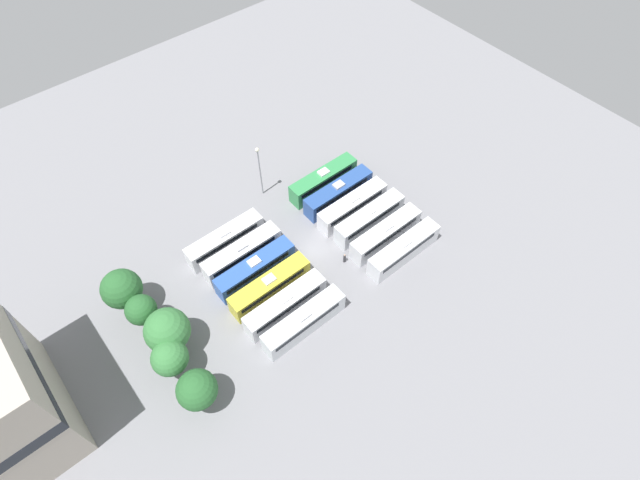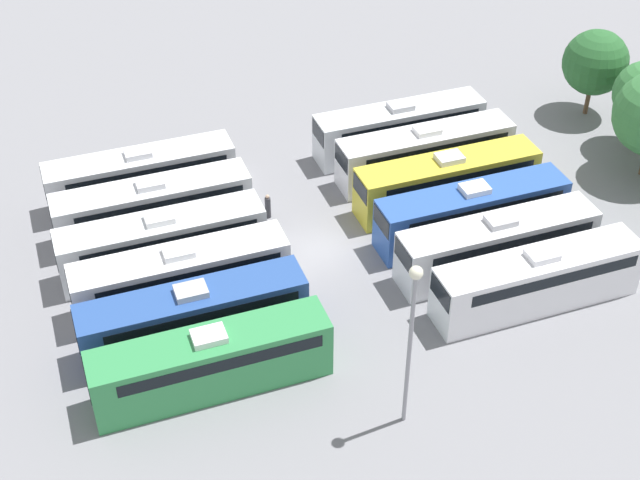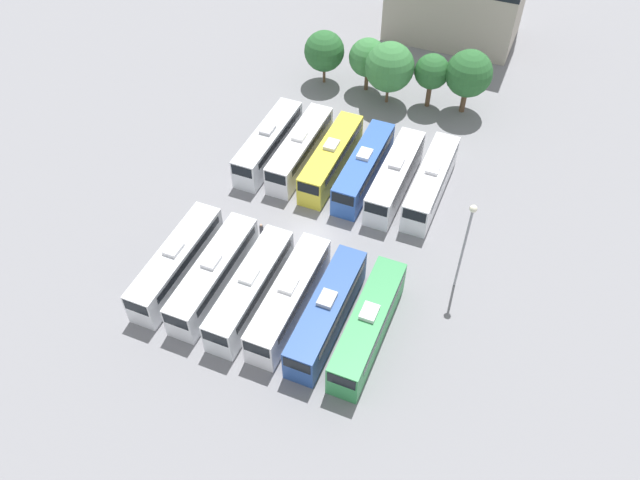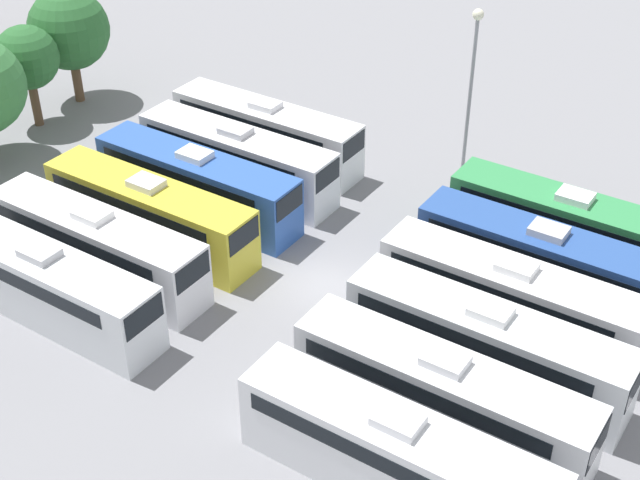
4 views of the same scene
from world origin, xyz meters
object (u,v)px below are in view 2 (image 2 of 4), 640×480
Objects in this scene: bus_5 at (212,361)px; bus_10 at (498,244)px; bus_4 at (194,315)px; tree_0 at (595,62)px; bus_8 at (448,180)px; worker_person at (268,207)px; bus_3 at (182,275)px; bus_11 at (538,279)px; bus_6 at (400,127)px; bus_0 at (142,175)px; bus_9 at (472,211)px; bus_2 at (163,241)px; light_pole at (412,324)px; bus_7 at (426,152)px; bus_1 at (154,206)px.

bus_10 is at bearing 101.08° from bus_5.
tree_0 is (-13.33, 32.03, 2.27)m from bus_4.
bus_4 is at bearing -69.29° from bus_8.
bus_10 is at bearing 49.58° from worker_person.
bus_8 is at bearing 100.85° from bus_3.
tree_0 reaches higher than bus_11.
bus_6 is (-13.38, 17.27, 0.00)m from bus_4.
bus_3 and bus_4 have the same top height.
bus_0 is 1.00× the size of bus_9.
bus_2 is 1.24× the size of light_pole.
bus_0 and bus_4 have the same top height.
bus_2 is at bearing -110.60° from bus_10.
tree_0 is (0.04, 14.75, 2.27)m from bus_6.
bus_9 is 7.04× the size of worker_person.
light_pole reaches higher than bus_9.
bus_2 is 1.00× the size of bus_10.
worker_person is at bearing -118.64° from bus_9.
bus_7 is 1.00× the size of bus_9.
light_pole reaches higher than bus_0.
tree_0 is at bearing 101.87° from bus_2.
bus_3 reaches higher than worker_person.
bus_10 is 1.83× the size of tree_0.
bus_3 is 6.68m from bus_5.
bus_5 is 1.00× the size of bus_8.
bus_0 is at bearing -90.40° from tree_0.
worker_person is (1.02, 6.68, -1.00)m from bus_1.
bus_10 is at bearing -47.81° from tree_0.
bus_4 and bus_9 have the same top height.
worker_person is (-9.06, -10.64, -1.00)m from bus_10.
light_pole reaches higher than bus_10.
bus_9 is (10.38, 17.45, 0.00)m from bus_0.
bus_5 is (16.96, 0.12, 0.00)m from bus_0.
bus_7 is 1.83× the size of tree_0.
bus_5 is at bearing -90.04° from bus_11.
bus_10 is (0.03, 17.29, 0.00)m from bus_4.
bus_11 is (6.59, 0.46, 0.00)m from bus_9.
bus_5 and bus_6 have the same top height.
worker_person is at bearing 131.34° from bus_3.
bus_4 is at bearing -67.40° from tree_0.
bus_0 is 23.81m from light_pole.
bus_7 and bus_8 have the same top height.
bus_3 is at bearing -146.47° from light_pole.
bus_8 is at bearing 110.71° from bus_4.
bus_5 reaches higher than worker_person.
bus_6 and bus_8 have the same top height.
bus_7 is 11.04m from worker_person.
bus_8 is 11.14m from worker_person.
bus_0 and bus_7 have the same top height.
bus_2 is at bearing -100.87° from bus_9.
bus_2 is at bearing -118.90° from bus_11.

